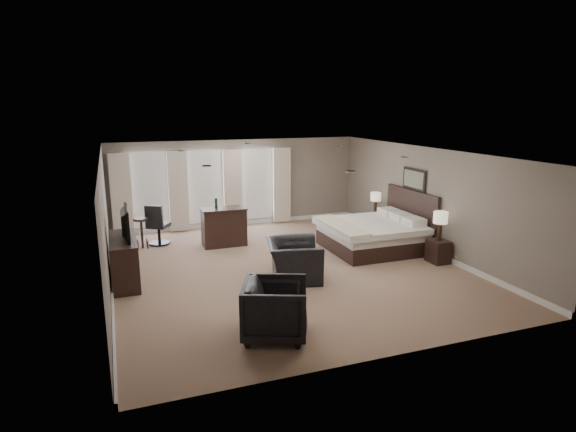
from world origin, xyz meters
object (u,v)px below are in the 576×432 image
object	(u,v)px
tv	(122,235)
bar_stool_left	(142,233)
lamp_near	(440,226)
nightstand_far	(375,223)
bed	(374,221)
nightstand_near	(438,251)
dresser	(124,261)
armchair_near	(294,254)
bar_counter	(224,227)
bar_stool_right	(228,224)
armchair_far	(275,307)
lamp_far	(376,203)
desk_chair	(159,224)

from	to	relation	value
tv	bar_stool_left	size ratio (longest dim) A/B	1.40
lamp_near	nightstand_far	bearing A→B (deg)	90.00
bed	nightstand_near	bearing A→B (deg)	-58.46
dresser	armchair_near	distance (m)	3.51
tv	nightstand_far	bearing A→B (deg)	-75.89
nightstand_far	bar_counter	world-z (taller)	bar_counter
bar_stool_right	bed	bearing A→B (deg)	-34.08
lamp_near	armchair_far	size ratio (longest dim) A/B	0.67
lamp_far	nightstand_near	bearing A→B (deg)	-90.00
bed	dresser	size ratio (longest dim) A/B	1.41
lamp_near	armchair_far	xyz separation A→B (m)	(-4.76, -2.18, -0.37)
armchair_near	nightstand_far	bearing A→B (deg)	-39.00
nightstand_far	armchair_far	world-z (taller)	armchair_far
bed	armchair_far	xyz separation A→B (m)	(-3.87, -3.63, -0.23)
nightstand_far	bed	bearing A→B (deg)	-121.54
bed	armchair_near	size ratio (longest dim) A/B	1.85
armchair_far	bar_counter	bearing A→B (deg)	18.00
tv	armchair_near	bearing A→B (deg)	-106.10
nightstand_near	dresser	distance (m)	7.02
armchair_far	bar_counter	distance (m)	5.31
nightstand_far	bar_stool_left	distance (m)	6.45
armchair_far	desk_chair	bearing A→B (deg)	33.50
desk_chair	armchair_far	bearing A→B (deg)	132.57
bar_stool_right	desk_chair	bearing A→B (deg)	174.76
lamp_far	bar_stool_left	size ratio (longest dim) A/B	0.77
nightstand_near	armchair_near	distance (m)	3.56
nightstand_near	bar_counter	distance (m)	5.38
bar_stool_right	lamp_near	bearing A→B (deg)	-41.37
bar_counter	nightstand_near	bearing A→B (deg)	-35.41
bar_counter	bar_stool_right	size ratio (longest dim) A/B	1.37
bed	dresser	xyz separation A→B (m)	(-6.03, -0.29, -0.26)
lamp_far	nightstand_far	bearing A→B (deg)	0.00
nightstand_near	bar_stool_right	xyz separation A→B (m)	(-4.15, 3.66, 0.15)
bar_counter	nightstand_far	bearing A→B (deg)	-2.76
dresser	desk_chair	xyz separation A→B (m)	(0.95, 2.66, 0.07)
nightstand_far	tv	xyz separation A→B (m)	(-6.92, -1.74, 0.74)
armchair_far	desk_chair	xyz separation A→B (m)	(-1.20, 6.01, 0.04)
dresser	nightstand_far	bearing A→B (deg)	14.11
bar_stool_left	dresser	bearing A→B (deg)	-101.72
dresser	tv	xyz separation A→B (m)	(0.00, 0.00, 0.55)
lamp_far	armchair_near	size ratio (longest dim) A/B	0.49
armchair_near	bar_stool_left	bearing A→B (deg)	53.56
tv	desk_chair	xyz separation A→B (m)	(0.95, 2.66, -0.48)
bed	armchair_far	bearing A→B (deg)	-136.85
bed	bar_counter	xyz separation A→B (m)	(-3.49, 1.66, -0.23)
armchair_near	tv	bearing A→B (deg)	87.52
tv	bar_stool_left	bearing A→B (deg)	-11.72
armchair_far	lamp_far	bearing A→B (deg)	-20.97
lamp_near	desk_chair	world-z (taller)	lamp_near
bar_counter	bar_stool_right	bearing A→B (deg)	67.88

